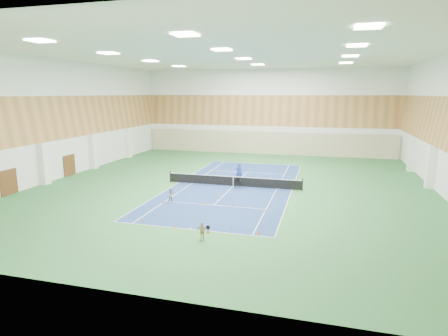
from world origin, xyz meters
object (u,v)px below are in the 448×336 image
object	(u,v)px
child_apron	(202,231)
ball_cart	(238,184)
coach	(239,172)
tennis_net	(233,180)
child_court	(171,195)

from	to	relation	value
child_apron	ball_cart	size ratio (longest dim) A/B	1.28
coach	ball_cart	world-z (taller)	coach
tennis_net	child_apron	size ratio (longest dim) A/B	11.28
tennis_net	child_court	world-z (taller)	child_court
child_apron	tennis_net	bearing A→B (deg)	108.30
child_court	tennis_net	bearing A→B (deg)	20.47
coach	child_apron	bearing A→B (deg)	71.59
tennis_net	coach	distance (m)	2.29
tennis_net	coach	world-z (taller)	coach
child_apron	ball_cart	world-z (taller)	child_apron
child_apron	ball_cart	distance (m)	12.73
child_court	child_apron	bearing A→B (deg)	-95.50
child_court	ball_cart	distance (m)	7.09
child_court	child_apron	world-z (taller)	child_court
tennis_net	child_apron	world-z (taller)	child_apron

